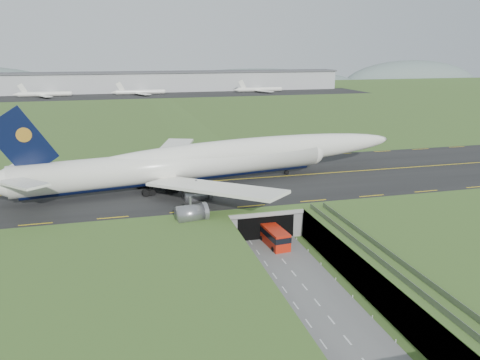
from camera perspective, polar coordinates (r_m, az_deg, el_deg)
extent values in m
plane|color=#3F5823|center=(90.05, 4.72, -9.17)|extent=(900.00, 900.00, 0.00)
cube|color=gray|center=(88.84, 4.76, -7.41)|extent=(800.00, 800.00, 6.00)
cube|color=slate|center=(83.68, 6.44, -11.16)|extent=(12.00, 75.00, 0.20)
cube|color=black|center=(117.73, -0.49, 0.04)|extent=(800.00, 44.00, 0.18)
cube|color=gray|center=(104.95, 1.38, -2.25)|extent=(16.00, 22.00, 1.00)
cube|color=gray|center=(104.13, -2.35, -3.85)|extent=(2.00, 22.00, 6.00)
cube|color=gray|center=(107.78, 4.95, -3.22)|extent=(2.00, 22.00, 6.00)
cube|color=black|center=(101.39, 2.14, -4.70)|extent=(12.00, 12.00, 5.00)
cube|color=#A8A8A3|center=(94.91, 3.21, -4.16)|extent=(17.00, 0.50, 0.80)
cube|color=#A8A8A3|center=(77.00, 17.34, -9.58)|extent=(3.00, 53.00, 0.50)
cube|color=gray|center=(76.00, 16.47, -9.23)|extent=(0.06, 53.00, 1.00)
cube|color=gray|center=(77.41, 18.28, -8.92)|extent=(0.06, 53.00, 1.00)
cylinder|color=#A8A8A3|center=(71.46, 21.23, -14.73)|extent=(0.90, 0.90, 5.60)
cylinder|color=#A8A8A3|center=(80.17, 16.22, -10.83)|extent=(0.90, 0.90, 5.60)
cylinder|color=#A8A8A3|center=(89.64, 12.33, -7.66)|extent=(0.90, 0.90, 5.60)
cylinder|color=white|center=(110.35, -7.47, 1.76)|extent=(72.84, 18.65, 6.84)
sphere|color=white|center=(125.27, 8.67, 3.37)|extent=(7.71, 7.71, 6.71)
ellipsoid|color=white|center=(116.92, 1.76, 3.45)|extent=(84.01, 19.98, 7.18)
ellipsoid|color=black|center=(124.53, 8.27, 3.72)|extent=(5.21, 3.74, 2.39)
cylinder|color=black|center=(111.02, -7.43, 0.43)|extent=(68.60, 14.14, 2.87)
cube|color=white|center=(127.21, -8.77, 3.06)|extent=(18.27, 32.62, 2.88)
cube|color=white|center=(113.62, -24.94, 1.66)|extent=(8.31, 12.69, 1.10)
cube|color=white|center=(95.61, -3.25, -0.95)|extent=(26.13, 29.50, 2.88)
cube|color=white|center=(98.02, -24.95, -0.38)|extent=(10.97, 12.27, 1.10)
cube|color=black|center=(104.49, -25.05, 4.15)|extent=(13.52, 2.86, 15.13)
cylinder|color=gold|center=(104.22, -24.86, 5.04)|extent=(3.08, 1.23, 2.99)
cylinder|color=slate|center=(121.11, -8.44, 0.83)|extent=(6.06, 4.39, 3.53)
cylinder|color=slate|center=(130.55, -11.93, 1.73)|extent=(6.06, 4.39, 3.53)
cylinder|color=slate|center=(102.40, -5.33, -1.81)|extent=(6.06, 4.39, 3.53)
cylinder|color=slate|center=(90.79, -6.05, -4.12)|extent=(6.06, 4.39, 3.53)
cylinder|color=black|center=(122.68, 5.71, 0.93)|extent=(1.25, 0.72, 1.18)
cube|color=black|center=(110.33, -9.78, -0.81)|extent=(7.55, 8.43, 1.50)
cube|color=red|center=(93.58, 4.21, -6.89)|extent=(4.00, 8.87, 3.44)
cube|color=black|center=(93.32, 4.21, -6.50)|extent=(4.08, 8.99, 1.15)
cube|color=black|center=(94.14, 4.19, -7.70)|extent=(3.71, 8.28, 0.57)
cylinder|color=black|center=(91.12, 4.06, -8.41)|extent=(0.50, 1.07, 1.03)
cylinder|color=black|center=(95.95, 2.67, -7.11)|extent=(0.50, 1.07, 1.03)
cylinder|color=black|center=(92.28, 5.78, -8.13)|extent=(0.50, 1.07, 1.03)
cylinder|color=black|center=(97.06, 4.31, -6.87)|extent=(0.50, 1.07, 1.03)
cube|color=#B2B2B2|center=(378.80, -10.63, 11.66)|extent=(300.00, 22.00, 15.00)
cube|color=#4C4C51|center=(378.39, -10.68, 12.79)|extent=(302.00, 24.00, 1.20)
cube|color=black|center=(349.53, -10.19, 10.16)|extent=(320.00, 50.00, 0.08)
cylinder|color=white|center=(356.54, -22.70, 9.65)|extent=(34.00, 3.20, 3.20)
cylinder|color=white|center=(353.64, -12.05, 10.46)|extent=(34.00, 3.20, 3.20)
cylinder|color=white|center=(369.25, 2.41, 10.98)|extent=(34.00, 3.20, 3.20)
ellipsoid|color=slate|center=(529.71, 1.64, 11.05)|extent=(260.00, 91.00, 44.00)
ellipsoid|color=slate|center=(616.16, 20.14, 10.77)|extent=(180.00, 63.00, 60.00)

